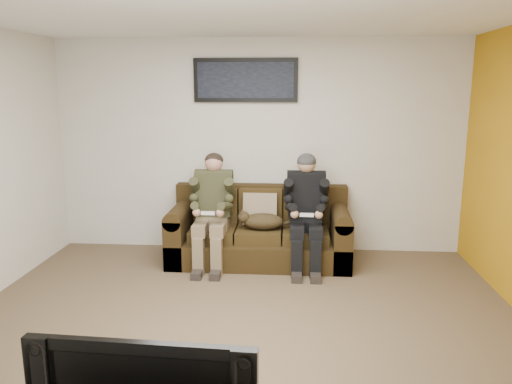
# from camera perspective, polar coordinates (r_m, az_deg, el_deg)

# --- Properties ---
(floor) EXTENTS (5.00, 5.00, 0.00)m
(floor) POSITION_cam_1_polar(r_m,az_deg,el_deg) (4.38, -1.79, -15.58)
(floor) COLOR brown
(floor) RESTS_ON ground
(ceiling) EXTENTS (5.00, 5.00, 0.00)m
(ceiling) POSITION_cam_1_polar(r_m,az_deg,el_deg) (3.93, -2.05, 20.41)
(ceiling) COLOR silver
(ceiling) RESTS_ON ground
(wall_back) EXTENTS (5.00, 0.00, 5.00)m
(wall_back) POSITION_cam_1_polar(r_m,az_deg,el_deg) (6.17, 0.30, 5.20)
(wall_back) COLOR beige
(wall_back) RESTS_ON ground
(wall_front) EXTENTS (5.00, 0.00, 5.00)m
(wall_front) POSITION_cam_1_polar(r_m,az_deg,el_deg) (1.81, -9.59, -11.63)
(wall_front) COLOR beige
(wall_front) RESTS_ON ground
(sofa) EXTENTS (2.08, 0.90, 0.85)m
(sofa) POSITION_cam_1_polar(r_m,az_deg,el_deg) (5.94, 0.44, -4.70)
(sofa) COLOR black
(sofa) RESTS_ON ground
(throw_pillow) EXTENTS (0.40, 0.19, 0.39)m
(throw_pillow) POSITION_cam_1_polar(r_m,az_deg,el_deg) (5.91, 0.47, -1.94)
(throw_pillow) COLOR #897559
(throw_pillow) RESTS_ON sofa
(throw_blanket) EXTENTS (0.43, 0.21, 0.08)m
(throw_blanket) POSITION_cam_1_polar(r_m,az_deg,el_deg) (6.14, -5.27, 0.89)
(throw_blanket) COLOR tan
(throw_blanket) RESTS_ON sofa
(person_left) EXTENTS (0.51, 0.87, 1.27)m
(person_left) POSITION_cam_1_polar(r_m,az_deg,el_deg) (5.74, -5.02, -1.34)
(person_left) COLOR #756249
(person_left) RESTS_ON sofa
(person_right) EXTENTS (0.51, 0.86, 1.28)m
(person_right) POSITION_cam_1_polar(r_m,az_deg,el_deg) (5.67, 5.75, -1.48)
(person_right) COLOR black
(person_right) RESTS_ON sofa
(cat) EXTENTS (0.66, 0.26, 0.24)m
(cat) POSITION_cam_1_polar(r_m,az_deg,el_deg) (5.72, 0.62, -3.33)
(cat) COLOR #43331A
(cat) RESTS_ON sofa
(framed_poster) EXTENTS (1.25, 0.05, 0.52)m
(framed_poster) POSITION_cam_1_polar(r_m,az_deg,el_deg) (6.10, -1.21, 12.65)
(framed_poster) COLOR black
(framed_poster) RESTS_ON wall_back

